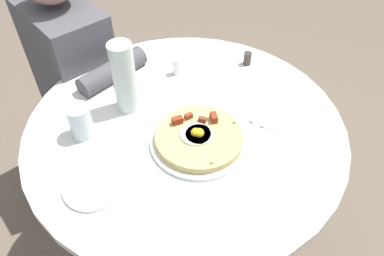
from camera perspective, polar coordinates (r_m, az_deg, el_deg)
The scene contains 13 objects.
ground_plane at distance 1.77m, azimuth -0.70°, elevation -17.04°, with size 6.00×6.00×0.00m, color #6B5B4C.
dining_table at distance 1.28m, azimuth -0.93°, elevation -5.05°, with size 0.98×0.98×0.76m.
person_seated at distance 1.69m, azimuth -16.53°, elevation 4.44°, with size 0.52×0.31×1.14m.
pizza_plate at distance 1.09m, azimuth 1.09°, elevation -1.99°, with size 0.29×0.29×0.01m, color silver.
breakfast_pizza at distance 1.08m, azimuth 1.07°, elevation -1.27°, with size 0.26×0.26×0.05m.
bread_plate at distance 1.02m, azimuth -14.84°, elevation -8.57°, with size 0.16×0.16×0.01m, color silver.
napkin at distance 1.22m, azimuth 11.73°, elevation 2.92°, with size 0.17×0.14×0.00m, color white.
fork at distance 1.22m, azimuth 11.01°, elevation 3.41°, with size 0.18×0.01×0.01m, color silver.
knife at distance 1.21m, azimuth 12.51°, elevation 2.74°, with size 0.18×0.01×0.01m, color silver.
water_glass at distance 1.13m, azimuth -16.67°, elevation 0.97°, with size 0.07×0.07×0.11m, color silver.
water_bottle at distance 1.15m, azimuth -10.31°, elevation 7.54°, with size 0.07×0.07×0.23m, color silver.
salt_shaker at distance 1.32m, azimuth -2.44°, elevation 9.34°, with size 0.03×0.03×0.06m, color white.
pepper_shaker at distance 1.39m, azimuth 8.46°, elevation 10.46°, with size 0.03×0.03×0.05m, color #3F3833.
Camera 1 is at (-0.63, 0.52, 1.57)m, focal length 34.95 mm.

